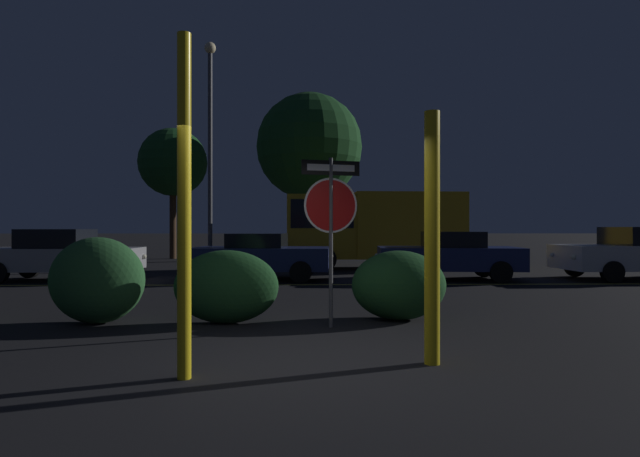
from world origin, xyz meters
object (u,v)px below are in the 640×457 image
delivery_truck (369,225)px  tree_0 (309,147)px  hedge_bush_3 (399,285)px  tree_1 (173,163)px  yellow_pole_right (432,238)px  hedge_bush_2 (226,287)px  passing_car_3 (449,255)px  hedge_bush_1 (97,280)px  stop_sign (331,208)px  passing_car_2 (261,256)px  street_lamp (210,131)px  passing_car_1 (60,255)px  yellow_pole_left (184,206)px  passing_car_4 (640,253)px

delivery_truck → tree_0: size_ratio=0.81×
hedge_bush_3 → tree_1: 18.61m
yellow_pole_right → hedge_bush_2: (-2.64, 2.37, -0.81)m
hedge_bush_3 → passing_car_3: bearing=67.5°
hedge_bush_1 → tree_0: size_ratio=0.18×
stop_sign → passing_car_3: bearing=47.5°
delivery_truck → passing_car_3: bearing=-158.1°
delivery_truck → stop_sign: bearing=167.3°
hedge_bush_1 → passing_car_2: (1.92, 6.62, 0.01)m
passing_car_2 → street_lamp: 6.08m
passing_car_1 → passing_car_2: passing_car_1 is taller
hedge_bush_1 → passing_car_3: (7.35, 6.45, 0.03)m
hedge_bush_2 → hedge_bush_3: bearing=5.1°
hedge_bush_1 → passing_car_1: passing_car_1 is taller
passing_car_3 → delivery_truck: bearing=29.3°
hedge_bush_1 → delivery_truck: bearing=62.1°
hedge_bush_3 → tree_1: tree_1 is taller
yellow_pole_left → tree_1: size_ratio=0.54×
stop_sign → hedge_bush_1: 3.82m
hedge_bush_1 → hedge_bush_3: 4.77m
stop_sign → passing_car_4: 11.58m
passing_car_3 → tree_0: 11.55m
passing_car_3 → street_lamp: (-7.63, 3.86, 4.29)m
yellow_pole_left → passing_car_4: bearing=40.6°
hedge_bush_1 → tree_0: tree_0 is taller
stop_sign → passing_car_2: bearing=89.9°
passing_car_3 → passing_car_4: size_ratio=0.89×
hedge_bush_2 → passing_car_3: (5.33, 6.48, 0.13)m
yellow_pole_right → passing_car_2: bearing=106.9°
hedge_bush_2 → passing_car_4: 12.70m
passing_car_4 → tree_0: tree_0 is taller
stop_sign → yellow_pole_left: 2.96m
yellow_pole_left → hedge_bush_2: 3.07m
tree_1 → passing_car_4: bearing=-31.7°
passing_car_2 → passing_car_4: size_ratio=0.88×
passing_car_4 → delivery_truck: size_ratio=0.72×
yellow_pole_left → delivery_truck: 13.75m
yellow_pole_right → hedge_bush_3: (0.11, 2.62, -0.82)m
hedge_bush_2 → tree_1: bearing=107.8°
hedge_bush_3 → passing_car_2: (-2.85, 6.42, 0.13)m
delivery_truck → street_lamp: 6.72m
yellow_pole_right → yellow_pole_left: bearing=-169.6°
stop_sign → passing_car_2: 7.29m
hedge_bush_1 → passing_car_2: 6.89m
street_lamp → tree_0: street_lamp is taller
hedge_bush_1 → delivery_truck: delivery_truck is taller
stop_sign → street_lamp: 11.82m
passing_car_2 → tree_1: bearing=-148.1°
hedge_bush_3 → tree_0: 16.77m
passing_car_3 → delivery_truck: (-1.83, 3.98, 0.89)m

